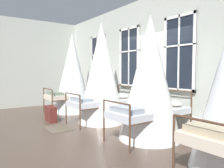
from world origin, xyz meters
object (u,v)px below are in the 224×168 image
at_px(cot_second, 102,74).
at_px(cot_third, 150,79).
at_px(suitcase_dark, 51,114).
at_px(cot_first, 72,74).

relative_size(cot_second, cot_third, 1.07).
relative_size(cot_second, suitcase_dark, 4.98).
height_order(cot_second, suitcase_dark, cot_second).
bearing_deg(suitcase_dark, cot_third, 25.81).
bearing_deg(cot_first, cot_second, -90.73).
relative_size(cot_first, cot_second, 0.99).
xyz_separation_m(cot_third, suitcase_dark, (-2.81, -1.20, -1.06)).
relative_size(cot_third, suitcase_dark, 4.66).
distance_m(cot_second, suitcase_dark, 1.88).
bearing_deg(cot_third, suitcase_dark, 112.20).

